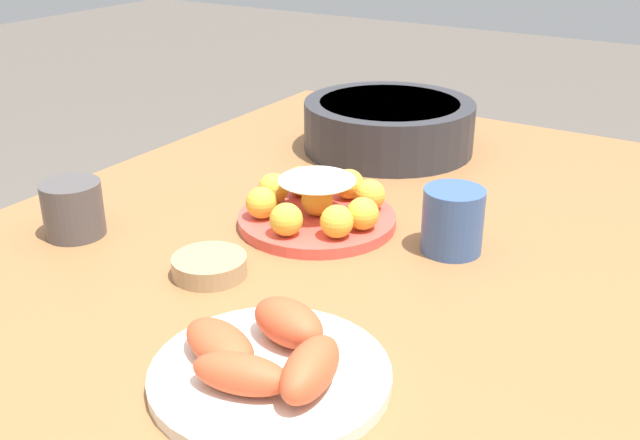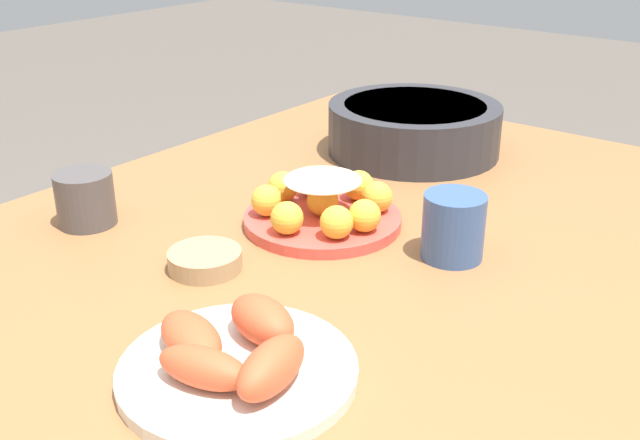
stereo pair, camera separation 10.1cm
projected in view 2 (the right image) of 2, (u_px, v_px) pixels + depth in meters
The scene contains 7 objects.
dining_table at pixel (317, 326), 0.99m from camera, with size 1.54×1.05×0.75m.
cake_plate at pixel (323, 207), 1.08m from camera, with size 0.23×0.23×0.08m.
serving_bowl at pixel (414, 127), 1.37m from camera, with size 0.31×0.31×0.09m.
sauce_bowl at pixel (205, 259), 0.96m from camera, with size 0.10×0.10×0.03m.
seafood_platter at pixel (237, 359), 0.75m from camera, with size 0.24×0.24×0.06m.
cup_near at pixel (453, 227), 0.98m from camera, with size 0.08×0.08×0.09m.
cup_far at pixel (85, 199), 1.08m from camera, with size 0.08×0.08×0.08m.
Camera 2 is at (-0.66, -0.53, 1.20)m, focal length 42.00 mm.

